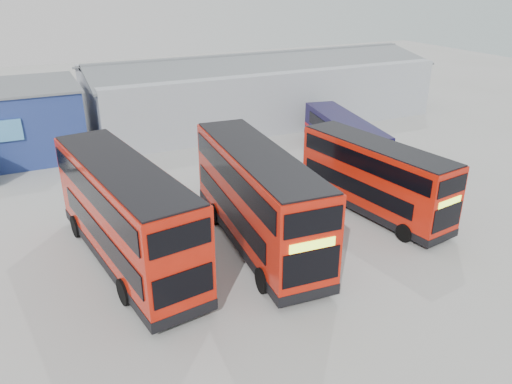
# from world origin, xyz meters

# --- Properties ---
(ground_plane) EXTENTS (120.00, 120.00, 0.00)m
(ground_plane) POSITION_xyz_m (0.00, 0.00, 0.00)
(ground_plane) COLOR gray
(ground_plane) RESTS_ON ground
(maintenance_shed) EXTENTS (30.50, 12.00, 5.89)m
(maintenance_shed) POSITION_xyz_m (8.00, 20.00, 2.60)
(maintenance_shed) COLOR #9CA2AA
(maintenance_shed) RESTS_ON ground
(double_decker_left) EXTENTS (4.43, 11.76, 4.86)m
(double_decker_left) POSITION_xyz_m (-8.43, -0.67, 2.42)
(double_decker_left) COLOR red
(double_decker_left) RESTS_ON ground
(double_decker_centre) EXTENTS (3.56, 11.57, 4.82)m
(double_decker_centre) POSITION_xyz_m (-2.31, -1.57, 2.40)
(double_decker_centre) COLOR red
(double_decker_centre) RESTS_ON ground
(double_decker_right) EXTENTS (3.70, 9.82, 4.06)m
(double_decker_right) POSITION_xyz_m (5.02, -1.11, 2.02)
(double_decker_right) COLOR red
(double_decker_right) RESTS_ON ground
(single_decker_blue) EXTENTS (4.38, 10.66, 2.82)m
(single_decker_blue) POSITION_xyz_m (9.02, 7.54, 1.40)
(single_decker_blue) COLOR #0B0C33
(single_decker_blue) RESTS_ON ground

